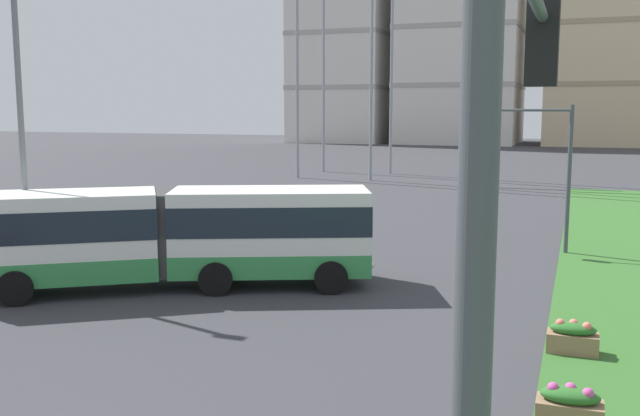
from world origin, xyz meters
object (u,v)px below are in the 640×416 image
articulated_bus (178,235)px  traffic_light_near_right (507,284)px  traffic_light_far_right (536,151)px  flower_planter_2 (570,407)px  streetlight_left (20,114)px  car_grey_wagon (249,217)px  flower_planter_3 (573,337)px  apartment_tower_westcentre (463,5)px

articulated_bus → traffic_light_near_right: traffic_light_near_right is taller
traffic_light_far_right → articulated_bus: bearing=-136.3°
flower_planter_2 → streetlight_left: 17.36m
car_grey_wagon → flower_planter_3: car_grey_wagon is taller
flower_planter_3 → apartment_tower_westcentre: size_ratio=0.03×
car_grey_wagon → traffic_light_far_right: traffic_light_far_right is taller
flower_planter_3 → streetlight_left: size_ratio=0.11×
car_grey_wagon → articulated_bus: bearing=-77.4°
car_grey_wagon → traffic_light_near_right: traffic_light_near_right is taller
articulated_bus → flower_planter_3: size_ratio=10.43×
articulated_bus → car_grey_wagon: articulated_bus is taller
articulated_bus → flower_planter_3: bearing=-11.1°
flower_planter_3 → traffic_light_near_right: (-0.40, -11.99, 4.01)m
articulated_bus → car_grey_wagon: size_ratio=2.49×
flower_planter_2 → apartment_tower_westcentre: apartment_tower_westcentre is taller
flower_planter_2 → traffic_light_far_right: (-1.62, 15.56, 3.45)m
articulated_bus → traffic_light_far_right: bearing=43.7°
car_grey_wagon → flower_planter_2: bearing=-48.7°
car_grey_wagon → traffic_light_near_right: size_ratio=0.71×
articulated_bus → streetlight_left: bearing=-163.3°
articulated_bus → car_grey_wagon: 9.46m
articulated_bus → traffic_light_far_right: size_ratio=2.05×
articulated_bus → flower_planter_2: size_ratio=10.43×
streetlight_left → flower_planter_2: bearing=-16.9°
apartment_tower_westcentre → flower_planter_2: bearing=-79.8°
car_grey_wagon → apartment_tower_westcentre: 90.73m
traffic_light_near_right → apartment_tower_westcentre: 114.34m
flower_planter_3 → traffic_light_near_right: traffic_light_near_right is taller
traffic_light_far_right → traffic_light_near_right: bearing=-87.1°
traffic_light_near_right → apartment_tower_westcentre: size_ratio=0.15×
traffic_light_near_right → apartment_tower_westcentre: bearing=99.2°
apartment_tower_westcentre → car_grey_wagon: bearing=-86.7°
flower_planter_3 → traffic_light_near_right: size_ratio=0.17×
articulated_bus → apartment_tower_westcentre: apartment_tower_westcentre is taller
traffic_light_far_right → car_grey_wagon: bearing=-179.1°
car_grey_wagon → apartment_tower_westcentre: (-5.08, 88.15, 20.87)m
articulated_bus → flower_planter_2: 13.05m
flower_planter_3 → traffic_light_far_right: size_ratio=0.20×
streetlight_left → apartment_tower_westcentre: (-2.62, 98.69, 16.31)m
car_grey_wagon → traffic_light_near_right: bearing=-60.8°
car_grey_wagon → flower_planter_2: (13.48, -15.37, -0.33)m
streetlight_left → flower_planter_3: bearing=-3.2°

